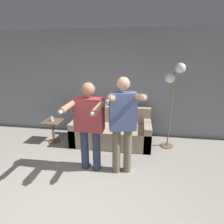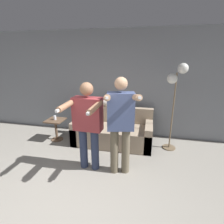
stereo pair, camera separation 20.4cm
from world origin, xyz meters
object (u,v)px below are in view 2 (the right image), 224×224
object	(u,v)px
cat	(103,103)
cup	(55,118)
couch	(113,132)
person_left	(88,121)
floor_lamp	(176,83)
side_table	(56,126)
person_right	(121,121)

from	to	relation	value
cat	cup	size ratio (longest dim) A/B	5.42
couch	cup	world-z (taller)	couch
person_left	floor_lamp	distance (m)	1.94
floor_lamp	side_table	distance (m)	2.90
person_right	cat	distance (m)	1.55
cat	floor_lamp	bearing A→B (deg)	-10.73
person_left	cat	size ratio (longest dim) A/B	2.94
couch	floor_lamp	xyz separation A→B (m)	(1.30, 0.00, 1.19)
cat	side_table	size ratio (longest dim) A/B	1.02
couch	cat	distance (m)	0.75
couch	person_right	bearing A→B (deg)	-71.91
cat	person_left	bearing A→B (deg)	-86.02
couch	side_table	xyz separation A→B (m)	(-1.39, -0.17, 0.10)
person_right	side_table	bearing A→B (deg)	139.26
cat	person_right	bearing A→B (deg)	-64.49
couch	cup	distance (m)	1.43
couch	person_right	world-z (taller)	person_right
cat	cup	xyz separation A→B (m)	(-1.08, -0.47, -0.31)
person_right	side_table	size ratio (longest dim) A/B	3.20
person_left	couch	bearing A→B (deg)	81.33
couch	side_table	world-z (taller)	couch
cat	side_table	distance (m)	1.28
couch	cat	size ratio (longest dim) A/B	3.35
couch	person_left	world-z (taller)	person_left
person_left	side_table	size ratio (longest dim) A/B	3.01
couch	cup	size ratio (longest dim) A/B	18.15
person_left	floor_lamp	world-z (taller)	floor_lamp
side_table	cup	distance (m)	0.20
floor_lamp	cup	size ratio (longest dim) A/B	18.65
person_left	cat	distance (m)	1.40
cat	side_table	xyz separation A→B (m)	(-1.08, -0.47, -0.51)
cup	side_table	bearing A→B (deg)	-23.31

